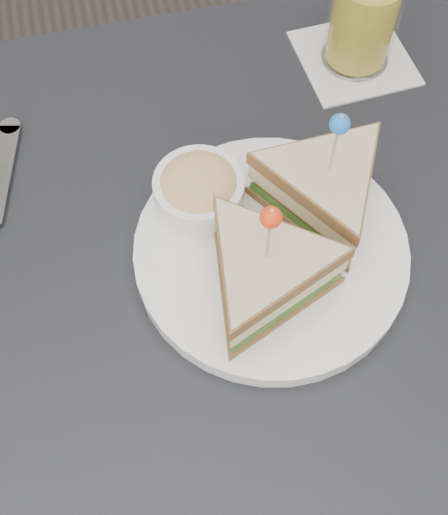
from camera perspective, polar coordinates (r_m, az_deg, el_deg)
ground_plane at (r=1.36m, az=-0.33°, el=-16.75°), size 3.50×3.50×0.00m
table at (r=0.71m, az=-0.60°, el=-5.70°), size 0.80×0.80×0.75m
plate_meal at (r=0.62m, az=4.95°, el=2.37°), size 0.32×0.31×0.16m
drink_set at (r=0.79m, az=12.39°, el=20.56°), size 0.14×0.14×0.17m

